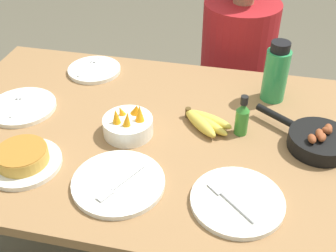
{
  "coord_description": "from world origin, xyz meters",
  "views": [
    {
      "loc": [
        0.24,
        -1.07,
        1.63
      ],
      "look_at": [
        0.0,
        0.0,
        0.8
      ],
      "focal_mm": 45.0,
      "sensor_mm": 36.0,
      "label": 1
    }
  ],
  "objects": [
    {
      "name": "skillet",
      "position": [
        0.47,
        0.03,
        0.79
      ],
      "size": [
        0.3,
        0.25,
        0.08
      ],
      "rotation": [
        0.0,
        0.0,
        2.53
      ],
      "color": "black",
      "rests_on": "dining_table"
    },
    {
      "name": "empty_plate_far_left",
      "position": [
        -0.54,
        0.03,
        0.77
      ],
      "size": [
        0.24,
        0.24,
        0.02
      ],
      "color": "silver",
      "rests_on": "dining_table"
    },
    {
      "name": "banana_bunch",
      "position": [
        0.11,
        0.06,
        0.78
      ],
      "size": [
        0.18,
        0.15,
        0.04
      ],
      "color": "gold",
      "rests_on": "dining_table"
    },
    {
      "name": "frittata_plate_center",
      "position": [
        -0.39,
        -0.25,
        0.79
      ],
      "size": [
        0.23,
        0.23,
        0.06
      ],
      "color": "silver",
      "rests_on": "dining_table"
    },
    {
      "name": "fruit_bowl_mango",
      "position": [
        -0.13,
        -0.03,
        0.8
      ],
      "size": [
        0.16,
        0.16,
        0.11
      ],
      "color": "silver",
      "rests_on": "dining_table"
    },
    {
      "name": "empty_plate_near_front",
      "position": [
        -0.09,
        -0.26,
        0.77
      ],
      "size": [
        0.27,
        0.27,
        0.02
      ],
      "color": "silver",
      "rests_on": "dining_table"
    },
    {
      "name": "water_bottle",
      "position": [
        0.33,
        0.29,
        0.87
      ],
      "size": [
        0.09,
        0.09,
        0.23
      ],
      "color": "#2D9351",
      "rests_on": "dining_table"
    },
    {
      "name": "dining_table",
      "position": [
        0.0,
        0.0,
        0.67
      ],
      "size": [
        1.6,
        0.95,
        0.77
      ],
      "color": "olive",
      "rests_on": "ground_plane"
    },
    {
      "name": "hot_sauce_bottle",
      "position": [
        0.23,
        0.05,
        0.83
      ],
      "size": [
        0.04,
        0.04,
        0.14
      ],
      "color": "#337F2D",
      "rests_on": "dining_table"
    },
    {
      "name": "empty_plate_mid_edge",
      "position": [
        -0.38,
        0.33,
        0.77
      ],
      "size": [
        0.21,
        0.21,
        0.02
      ],
      "color": "silver",
      "rests_on": "dining_table"
    },
    {
      "name": "empty_plate_far_right",
      "position": [
        0.25,
        -0.26,
        0.77
      ],
      "size": [
        0.26,
        0.26,
        0.02
      ],
      "color": "silver",
      "rests_on": "dining_table"
    },
    {
      "name": "person_figure",
      "position": [
        0.17,
        0.74,
        0.49
      ],
      "size": [
        0.38,
        0.38,
        1.2
      ],
      "color": "black",
      "rests_on": "ground_plane"
    }
  ]
}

